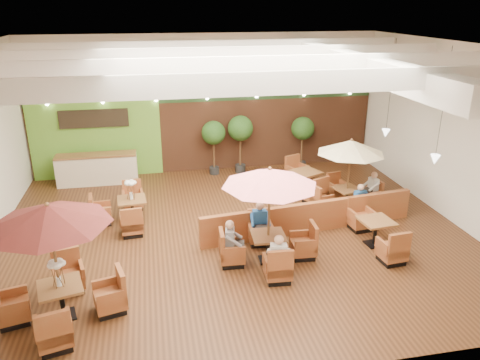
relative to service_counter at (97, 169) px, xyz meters
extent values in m
plane|color=#381E0F|center=(4.40, -5.10, -0.58)|extent=(14.00, 14.00, 0.00)
cube|color=silver|center=(4.40, 0.90, 2.17)|extent=(14.00, 0.04, 5.50)
cube|color=silver|center=(4.40, -11.10, 2.17)|extent=(14.00, 0.04, 5.50)
cube|color=silver|center=(11.40, -5.10, 2.17)|extent=(0.04, 12.00, 5.50)
cube|color=white|center=(4.40, -5.10, 4.92)|extent=(14.00, 12.00, 0.04)
cube|color=brown|center=(4.40, 0.84, 1.02)|extent=(13.90, 0.10, 3.20)
cube|color=#1E3819|center=(4.40, 0.83, 2.47)|extent=(13.90, 0.12, 0.35)
cube|color=#609E2E|center=(0.00, 0.78, 1.02)|extent=(5.00, 0.08, 3.20)
cube|color=black|center=(0.00, 0.70, 1.82)|extent=(2.60, 0.08, 0.70)
cube|color=white|center=(7.90, -5.10, 4.37)|extent=(0.60, 11.00, 0.60)
cube|color=white|center=(4.40, -9.10, 4.57)|extent=(13.60, 0.12, 0.45)
cube|color=white|center=(4.40, -6.40, 4.57)|extent=(13.60, 0.12, 0.45)
cube|color=white|center=(4.40, -3.80, 4.57)|extent=(13.60, 0.12, 0.45)
cube|color=white|center=(4.40, -1.10, 4.57)|extent=(13.60, 0.12, 0.45)
cylinder|color=black|center=(10.20, -6.10, 3.32)|extent=(0.01, 0.01, 3.20)
cone|color=white|center=(10.20, -6.10, 1.72)|extent=(0.28, 0.28, 0.28)
cylinder|color=black|center=(10.20, -3.10, 3.32)|extent=(0.01, 0.01, 3.20)
cone|color=white|center=(10.20, -3.10, 1.72)|extent=(0.28, 0.28, 0.28)
sphere|color=#FFEAC6|center=(-1.60, 0.60, 2.47)|extent=(0.14, 0.14, 0.14)
sphere|color=#FFEAC6|center=(0.40, 0.60, 2.47)|extent=(0.14, 0.14, 0.14)
sphere|color=#FFEAC6|center=(2.40, 0.60, 2.47)|extent=(0.14, 0.14, 0.14)
sphere|color=#FFEAC6|center=(4.40, 0.60, 2.47)|extent=(0.14, 0.14, 0.14)
sphere|color=#FFEAC6|center=(6.40, 0.60, 2.47)|extent=(0.14, 0.14, 0.14)
sphere|color=#FFEAC6|center=(8.40, 0.60, 2.47)|extent=(0.14, 0.14, 0.14)
sphere|color=#FFEAC6|center=(10.40, 0.60, 2.47)|extent=(0.14, 0.14, 0.14)
cube|color=beige|center=(0.00, 0.00, -0.03)|extent=(3.00, 0.70, 1.10)
cube|color=brown|center=(0.00, 0.00, 0.57)|extent=(3.00, 0.75, 0.06)
cube|color=brown|center=(6.71, -5.50, -0.10)|extent=(6.89, 1.05, 0.96)
cube|color=brown|center=(-0.05, -8.42, 0.19)|extent=(1.11, 1.11, 0.06)
cylinder|color=black|center=(-0.05, -8.42, -0.19)|extent=(0.11, 0.11, 0.71)
cube|color=black|center=(-0.05, -8.42, -0.56)|extent=(0.59, 0.59, 0.04)
cube|color=brown|center=(-0.05, -9.44, -0.26)|extent=(0.81, 0.81, 0.34)
cube|color=brown|center=(-0.12, -9.71, 0.06)|extent=(0.67, 0.27, 0.75)
cube|color=brown|center=(-0.36, -9.52, -0.05)|extent=(0.23, 0.59, 0.30)
cube|color=brown|center=(0.25, -9.36, -0.05)|extent=(0.23, 0.59, 0.30)
cube|color=black|center=(-0.05, -9.44, -0.51)|extent=(0.72, 0.72, 0.15)
cube|color=brown|center=(-0.05, -7.40, -0.26)|extent=(0.81, 0.81, 0.34)
cube|color=brown|center=(0.01, -7.13, 0.06)|extent=(0.67, 0.27, 0.75)
cube|color=brown|center=(0.25, -7.32, -0.05)|extent=(0.23, 0.59, 0.30)
cube|color=brown|center=(-0.36, -7.47, -0.05)|extent=(0.23, 0.59, 0.30)
cube|color=black|center=(-0.05, -7.40, -0.51)|extent=(0.72, 0.72, 0.15)
cube|color=brown|center=(-1.07, -8.42, -0.26)|extent=(0.81, 0.81, 0.34)
cube|color=brown|center=(-0.80, -8.49, 0.06)|extent=(0.27, 0.67, 0.75)
cube|color=brown|center=(-1.15, -8.12, -0.05)|extent=(0.59, 0.23, 0.30)
cube|color=brown|center=(-1.00, -8.72, -0.05)|extent=(0.59, 0.23, 0.30)
cube|color=black|center=(-1.07, -8.42, -0.51)|extent=(0.72, 0.72, 0.15)
cube|color=brown|center=(0.97, -8.42, -0.26)|extent=(0.81, 0.81, 0.34)
cube|color=brown|center=(0.70, -8.35, 0.06)|extent=(0.27, 0.67, 0.75)
cube|color=brown|center=(1.04, -8.72, -0.05)|extent=(0.59, 0.23, 0.30)
cube|color=brown|center=(0.89, -8.12, -0.05)|extent=(0.59, 0.23, 0.30)
cube|color=black|center=(0.97, -8.42, -0.51)|extent=(0.72, 0.72, 0.15)
cylinder|color=brown|center=(-0.05, -8.42, 0.76)|extent=(0.06, 0.06, 2.68)
cone|color=#541B18|center=(-0.05, -8.42, 1.92)|extent=(2.58, 2.58, 0.45)
sphere|color=brown|center=(-0.05, -8.42, 2.15)|extent=(0.10, 0.10, 0.10)
cylinder|color=silver|center=(-0.05, -8.42, 0.33)|extent=(0.10, 0.10, 0.22)
cube|color=brown|center=(5.02, -6.93, 0.17)|extent=(0.94, 0.94, 0.06)
cylinder|color=black|center=(5.02, -6.93, -0.20)|extent=(0.10, 0.10, 0.69)
cube|color=black|center=(5.02, -6.93, -0.56)|extent=(0.50, 0.50, 0.04)
cube|color=brown|center=(5.02, -7.92, -0.27)|extent=(0.68, 0.68, 0.33)
cube|color=brown|center=(5.03, -8.19, 0.04)|extent=(0.65, 0.14, 0.73)
cube|color=brown|center=(4.71, -7.90, -0.06)|extent=(0.12, 0.58, 0.29)
cube|color=brown|center=(5.32, -7.94, -0.06)|extent=(0.12, 0.58, 0.29)
cube|color=black|center=(5.02, -7.92, -0.51)|extent=(0.61, 0.61, 0.15)
cube|color=brown|center=(5.02, -5.94, -0.27)|extent=(0.68, 0.68, 0.33)
cube|color=brown|center=(5.00, -5.67, 0.04)|extent=(0.65, 0.14, 0.73)
cube|color=brown|center=(5.32, -5.96, -0.06)|extent=(0.12, 0.58, 0.29)
cube|color=brown|center=(4.71, -5.92, -0.06)|extent=(0.12, 0.58, 0.29)
cube|color=black|center=(5.02, -5.94, -0.51)|extent=(0.61, 0.61, 0.15)
cube|color=brown|center=(4.03, -6.93, -0.27)|extent=(0.68, 0.68, 0.33)
cube|color=brown|center=(4.30, -6.92, 0.04)|extent=(0.14, 0.65, 0.73)
cube|color=brown|center=(4.04, -6.63, -0.06)|extent=(0.58, 0.12, 0.29)
cube|color=brown|center=(4.01, -7.23, -0.06)|extent=(0.58, 0.12, 0.29)
cube|color=black|center=(4.03, -6.93, -0.51)|extent=(0.61, 0.61, 0.15)
cube|color=brown|center=(6.01, -6.93, -0.27)|extent=(0.68, 0.68, 0.33)
cube|color=brown|center=(5.73, -6.95, 0.04)|extent=(0.14, 0.65, 0.73)
cube|color=brown|center=(5.99, -7.23, -0.06)|extent=(0.58, 0.12, 0.29)
cube|color=brown|center=(6.02, -6.63, -0.06)|extent=(0.58, 0.12, 0.29)
cube|color=black|center=(6.01, -6.93, -0.51)|extent=(0.61, 0.61, 0.15)
cylinder|color=brown|center=(5.02, -6.93, 0.72)|extent=(0.06, 0.06, 2.60)
cone|color=#E06C75|center=(5.02, -6.93, 1.84)|extent=(2.50, 2.50, 0.45)
sphere|color=brown|center=(5.02, -6.93, 2.07)|extent=(0.10, 0.10, 0.10)
cube|color=brown|center=(8.52, -4.01, 0.09)|extent=(0.96, 0.96, 0.06)
cylinder|color=black|center=(8.52, -4.01, -0.24)|extent=(0.09, 0.09, 0.62)
cube|color=black|center=(8.52, -4.01, -0.56)|extent=(0.51, 0.51, 0.04)
cube|color=brown|center=(8.52, -4.90, -0.30)|extent=(0.70, 0.70, 0.30)
cube|color=brown|center=(8.47, -5.14, -0.02)|extent=(0.59, 0.22, 0.66)
cube|color=brown|center=(8.26, -4.96, -0.11)|extent=(0.19, 0.52, 0.26)
cube|color=brown|center=(8.79, -4.84, -0.11)|extent=(0.19, 0.52, 0.26)
cube|color=black|center=(8.52, -4.90, -0.52)|extent=(0.62, 0.62, 0.13)
cube|color=brown|center=(8.52, -3.12, -0.30)|extent=(0.70, 0.70, 0.30)
cube|color=brown|center=(8.58, -2.88, -0.02)|extent=(0.59, 0.22, 0.66)
cube|color=brown|center=(8.79, -3.06, -0.11)|extent=(0.19, 0.52, 0.26)
cube|color=brown|center=(8.26, -3.18, -0.11)|extent=(0.19, 0.52, 0.26)
cube|color=black|center=(8.52, -3.12, -0.52)|extent=(0.62, 0.62, 0.13)
cube|color=brown|center=(7.63, -4.01, -0.30)|extent=(0.70, 0.70, 0.30)
cube|color=brown|center=(7.87, -4.07, -0.02)|extent=(0.22, 0.59, 0.66)
cube|color=brown|center=(7.57, -3.75, -0.11)|extent=(0.52, 0.19, 0.26)
cube|color=brown|center=(7.69, -4.28, -0.11)|extent=(0.52, 0.19, 0.26)
cube|color=black|center=(7.63, -4.01, -0.52)|extent=(0.62, 0.62, 0.13)
cube|color=brown|center=(9.41, -4.01, -0.30)|extent=(0.70, 0.70, 0.30)
cube|color=brown|center=(9.17, -3.96, -0.02)|extent=(0.22, 0.59, 0.66)
cube|color=brown|center=(9.47, -4.28, -0.11)|extent=(0.52, 0.19, 0.26)
cube|color=brown|center=(9.35, -3.75, -0.11)|extent=(0.52, 0.19, 0.26)
cube|color=black|center=(9.41, -4.01, -0.52)|extent=(0.62, 0.62, 0.13)
cylinder|color=brown|center=(8.52, -4.01, 0.59)|extent=(0.06, 0.06, 2.35)
cone|color=beige|center=(8.52, -4.01, 1.58)|extent=(2.25, 2.25, 0.45)
sphere|color=brown|center=(8.52, -4.01, 1.81)|extent=(0.10, 0.10, 0.10)
cube|color=brown|center=(1.38, -3.71, 0.15)|extent=(0.93, 0.93, 0.06)
cylinder|color=black|center=(1.38, -3.71, -0.20)|extent=(0.10, 0.10, 0.67)
cube|color=black|center=(1.38, -3.71, -0.56)|extent=(0.49, 0.49, 0.04)
cube|color=brown|center=(1.38, -4.68, -0.28)|extent=(0.68, 0.68, 0.33)
cube|color=brown|center=(1.36, -4.94, 0.03)|extent=(0.64, 0.15, 0.72)
cube|color=brown|center=(1.08, -4.70, -0.07)|extent=(0.13, 0.57, 0.29)
cube|color=brown|center=(1.67, -4.66, -0.07)|extent=(0.13, 0.57, 0.29)
cube|color=black|center=(1.38, -4.68, -0.51)|extent=(0.60, 0.60, 0.14)
cube|color=brown|center=(1.38, -2.74, -0.28)|extent=(0.68, 0.68, 0.33)
cube|color=brown|center=(1.40, -2.47, 0.03)|extent=(0.64, 0.15, 0.72)
cube|color=brown|center=(1.67, -2.71, -0.07)|extent=(0.13, 0.57, 0.29)
cube|color=brown|center=(1.08, -2.76, -0.07)|extent=(0.13, 0.57, 0.29)
cube|color=black|center=(1.38, -2.74, -0.51)|extent=(0.60, 0.60, 0.14)
cube|color=brown|center=(0.41, -3.71, -0.28)|extent=(0.68, 0.68, 0.33)
cube|color=brown|center=(0.67, -3.73, 0.03)|extent=(0.15, 0.64, 0.72)
cube|color=brown|center=(0.38, -3.41, -0.07)|extent=(0.57, 0.13, 0.29)
cube|color=brown|center=(0.43, -4.00, -0.07)|extent=(0.57, 0.13, 0.29)
cube|color=black|center=(0.41, -3.71, -0.51)|extent=(0.60, 0.60, 0.14)
cylinder|color=silver|center=(1.38, -3.71, 0.29)|extent=(0.10, 0.10, 0.22)
cube|color=brown|center=(8.26, -6.66, 0.17)|extent=(0.97, 0.97, 0.06)
cylinder|color=black|center=(8.26, -6.66, -0.20)|extent=(0.10, 0.10, 0.69)
cube|color=black|center=(8.26, -6.66, -0.56)|extent=(0.51, 0.51, 0.04)
cube|color=brown|center=(8.26, -7.65, -0.27)|extent=(0.71, 0.71, 0.33)
cube|color=brown|center=(8.24, -7.92, 0.04)|extent=(0.66, 0.16, 0.73)
cube|color=brown|center=(7.96, -7.68, -0.06)|extent=(0.14, 0.58, 0.29)
cube|color=brown|center=(8.56, -7.62, -0.06)|extent=(0.14, 0.58, 0.29)
cube|color=black|center=(8.26, -7.65, -0.51)|extent=(0.63, 0.63, 0.15)
cube|color=brown|center=(8.26, -5.66, -0.27)|extent=(0.71, 0.71, 0.33)
cube|color=brown|center=(8.29, -5.39, 0.04)|extent=(0.66, 0.16, 0.73)
cube|color=brown|center=(8.56, -5.64, -0.06)|extent=(0.14, 0.58, 0.29)
cube|color=brown|center=(7.96, -5.69, -0.06)|extent=(0.14, 0.58, 0.29)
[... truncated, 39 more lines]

